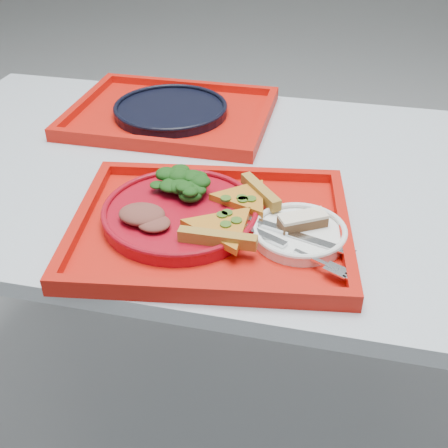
# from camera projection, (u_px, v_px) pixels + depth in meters

# --- Properties ---
(ground) EXTENTS (10.00, 10.00, 0.00)m
(ground) POSITION_uv_depth(u_px,v_px,m) (261.00, 417.00, 1.52)
(ground) COLOR #969A9F
(ground) RESTS_ON ground
(table) EXTENTS (1.60, 0.80, 0.75)m
(table) POSITION_uv_depth(u_px,v_px,m) (274.00, 208.00, 1.13)
(table) COLOR #A4AEB8
(table) RESTS_ON ground
(tray_main) EXTENTS (0.50, 0.41, 0.01)m
(tray_main) POSITION_uv_depth(u_px,v_px,m) (211.00, 230.00, 0.93)
(tray_main) COLOR #B91309
(tray_main) RESTS_ON table
(tray_far) EXTENTS (0.45, 0.35, 0.01)m
(tray_far) POSITION_uv_depth(u_px,v_px,m) (171.00, 116.00, 1.30)
(tray_far) COLOR #B91309
(tray_far) RESTS_ON table
(dinner_plate) EXTENTS (0.26, 0.26, 0.02)m
(dinner_plate) POSITION_uv_depth(u_px,v_px,m) (181.00, 215.00, 0.94)
(dinner_plate) COLOR maroon
(dinner_plate) RESTS_ON tray_main
(side_plate) EXTENTS (0.15, 0.15, 0.01)m
(side_plate) POSITION_uv_depth(u_px,v_px,m) (299.00, 235.00, 0.90)
(side_plate) COLOR white
(side_plate) RESTS_ON tray_main
(navy_plate) EXTENTS (0.26, 0.26, 0.02)m
(navy_plate) POSITION_uv_depth(u_px,v_px,m) (171.00, 111.00, 1.29)
(navy_plate) COLOR black
(navy_plate) RESTS_ON tray_far
(pizza_slice_a) EXTENTS (0.12, 0.14, 0.02)m
(pizza_slice_a) POSITION_uv_depth(u_px,v_px,m) (222.00, 226.00, 0.88)
(pizza_slice_a) COLOR gold
(pizza_slice_a) RESTS_ON dinner_plate
(pizza_slice_b) EXTENTS (0.16, 0.16, 0.02)m
(pizza_slice_b) POSITION_uv_depth(u_px,v_px,m) (245.00, 196.00, 0.95)
(pizza_slice_b) COLOR gold
(pizza_slice_b) RESTS_ON dinner_plate
(salad_heap) EXTENTS (0.10, 0.09, 0.05)m
(salad_heap) POSITION_uv_depth(u_px,v_px,m) (179.00, 180.00, 0.97)
(salad_heap) COLOR black
(salad_heap) RESTS_ON dinner_plate
(meat_portion) EXTENTS (0.08, 0.06, 0.02)m
(meat_portion) POSITION_uv_depth(u_px,v_px,m) (142.00, 214.00, 0.90)
(meat_portion) COLOR brown
(meat_portion) RESTS_ON dinner_plate
(dessert_bar) EXTENTS (0.08, 0.07, 0.02)m
(dessert_bar) POSITION_uv_depth(u_px,v_px,m) (303.00, 220.00, 0.90)
(dessert_bar) COLOR #4F2B1A
(dessert_bar) RESTS_ON side_plate
(knife) EXTENTS (0.18, 0.07, 0.01)m
(knife) POSITION_uv_depth(u_px,v_px,m) (298.00, 235.00, 0.88)
(knife) COLOR silver
(knife) RESTS_ON side_plate
(fork) EXTENTS (0.18, 0.10, 0.01)m
(fork) POSITION_uv_depth(u_px,v_px,m) (294.00, 249.00, 0.85)
(fork) COLOR silver
(fork) RESTS_ON side_plate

